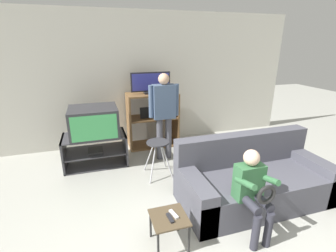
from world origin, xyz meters
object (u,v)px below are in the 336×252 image
couch (253,180)px  television_flat (151,83)px  media_shelf (153,119)px  remote_control_white (174,214)px  snack_table (169,221)px  person_standing_adult (164,109)px  tv_stand (96,150)px  television_main (94,122)px  folding_stool (158,148)px  person_seated_child (253,188)px  remote_control_black (170,218)px

couch → television_flat: bearing=111.2°
television_flat → couch: 2.55m
media_shelf → remote_control_white: (-0.42, -2.60, -0.19)m
snack_table → person_standing_adult: (0.53, 1.96, 0.63)m
television_flat → person_standing_adult: 0.74m
tv_stand → television_main: 0.51m
television_flat → couch: (0.85, -2.19, -0.99)m
folding_stool → media_shelf: bearing=80.0°
folding_stool → snack_table: folding_stool is taller
television_flat → person_seated_child: 2.83m
television_main → remote_control_black: bearing=-72.9°
tv_stand → remote_control_white: bearing=-70.8°
television_main → media_shelf: media_shelf is taller
media_shelf → remote_control_black: size_ratio=7.51×
folding_stool → remote_control_white: bearing=-98.5°
television_flat → snack_table: size_ratio=2.10×
remote_control_black → remote_control_white: (0.05, 0.04, 0.00)m
couch → tv_stand: bearing=139.9°
tv_stand → folding_stool: folding_stool is taller
remote_control_black → remote_control_white: same height
remote_control_white → person_seated_child: 0.87m
remote_control_black → remote_control_white: bearing=34.9°
media_shelf → remote_control_white: size_ratio=7.51×
media_shelf → person_standing_adult: person_standing_adult is taller
television_flat → snack_table: (-0.45, -2.61, -0.98)m
remote_control_black → person_standing_adult: bearing=70.8°
media_shelf → tv_stand: bearing=-155.3°
television_main → person_standing_adult: bearing=-5.8°
folding_stool → snack_table: bearing=-100.6°
television_flat → person_seated_child: television_flat is taller
person_seated_child → remote_control_black: bearing=175.8°
media_shelf → couch: bearing=-69.3°
media_shelf → person_standing_adult: 0.76m
television_flat → snack_table: 2.83m
media_shelf → person_seated_child: bearing=-81.3°
remote_control_black → person_seated_child: person_seated_child is taller
remote_control_black → couch: size_ratio=0.07×
person_standing_adult → remote_control_white: bearing=-103.6°
tv_stand → television_main: television_main is taller
media_shelf → couch: 2.35m
tv_stand → person_seated_child: bearing=-54.5°
folding_stool → remote_control_black: bearing=-100.3°
television_main → person_seated_child: bearing=-54.8°
folding_stool → person_seated_child: size_ratio=0.59×
tv_stand → remote_control_white: size_ratio=7.21×
television_main → remote_control_white: bearing=-71.3°
folding_stool → couch: bearing=-43.5°
remote_control_black → person_standing_adult: person_standing_adult is taller
remote_control_white → person_standing_adult: size_ratio=0.09×
tv_stand → television_main: bearing=-18.4°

